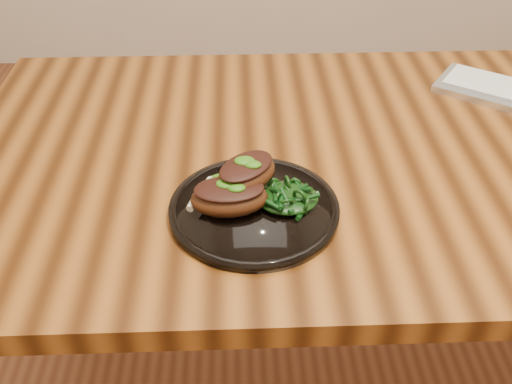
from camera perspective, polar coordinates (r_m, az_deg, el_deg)
desk at (r=1.11m, az=13.92°, el=0.95°), size 1.60×0.80×0.75m
plate at (r=0.87m, az=-0.18°, el=-1.67°), size 0.26×0.26×0.02m
lamb_chop_front at (r=0.84m, az=-2.74°, el=-0.44°), size 0.12×0.08×0.05m
lamb_chop_back at (r=0.86m, az=-1.03°, el=1.89°), size 0.12×0.13×0.05m
herb_smear at (r=0.91m, az=-2.36°, el=0.96°), size 0.09×0.06×0.01m
greens_heap at (r=0.86m, az=3.19°, el=-0.25°), size 0.09×0.09×0.04m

